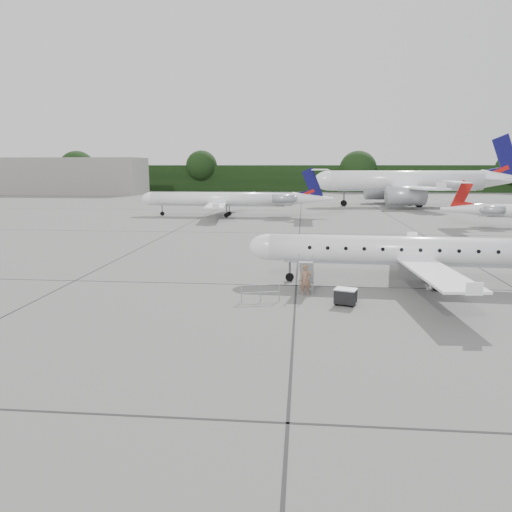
# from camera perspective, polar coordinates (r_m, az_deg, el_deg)

# --- Properties ---
(ground) EXTENTS (320.00, 320.00, 0.00)m
(ground) POSITION_cam_1_polar(r_m,az_deg,el_deg) (27.08, 17.02, -6.87)
(ground) COLOR slate
(ground) RESTS_ON ground
(treeline) EXTENTS (260.00, 4.00, 8.00)m
(treeline) POSITION_cam_1_polar(r_m,az_deg,el_deg) (155.49, 7.49, 8.78)
(treeline) COLOR black
(treeline) RESTS_ON ground
(terminal_building) EXTENTS (40.00, 14.00, 10.00)m
(terminal_building) POSITION_cam_1_polar(r_m,az_deg,el_deg) (149.95, -20.34, 8.57)
(terminal_building) COLOR gray
(terminal_building) RESTS_ON ground
(main_regional_jet) EXTENTS (26.17, 19.49, 6.47)m
(main_regional_jet) POSITION_cam_1_polar(r_m,az_deg,el_deg) (34.05, 18.33, 2.09)
(main_regional_jet) COLOR white
(main_regional_jet) RESTS_ON ground
(airstair) EXTENTS (0.98, 2.56, 2.03)m
(airstair) POSITION_cam_1_polar(r_m,az_deg,el_deg) (31.77, 5.81, -2.07)
(airstair) COLOR white
(airstair) RESTS_ON ground
(passenger) EXTENTS (0.70, 0.48, 1.88)m
(passenger) POSITION_cam_1_polar(r_m,az_deg,el_deg) (30.42, 5.68, -2.77)
(passenger) COLOR brown
(passenger) RESTS_ON ground
(safety_railing) EXTENTS (2.16, 0.58, 1.00)m
(safety_railing) POSITION_cam_1_polar(r_m,az_deg,el_deg) (28.95, 0.52, -4.28)
(safety_railing) COLOR #989BA0
(safety_railing) RESTS_ON ground
(baggage_cart) EXTENTS (1.38, 1.25, 1.00)m
(baggage_cart) POSITION_cam_1_polar(r_m,az_deg,el_deg) (28.73, 10.20, -4.56)
(baggage_cart) COLOR black
(baggage_cart) RESTS_ON ground
(bg_narrowbody) EXTENTS (41.41, 32.14, 13.73)m
(bg_narrowbody) POSITION_cam_1_polar(r_m,az_deg,el_deg) (102.11, 16.83, 9.32)
(bg_narrowbody) COLOR white
(bg_narrowbody) RESTS_ON ground
(bg_regional_left) EXTENTS (28.49, 20.63, 7.43)m
(bg_regional_left) POSITION_cam_1_polar(r_m,az_deg,el_deg) (78.24, -4.00, 7.26)
(bg_regional_left) COLOR white
(bg_regional_left) RESTS_ON ground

